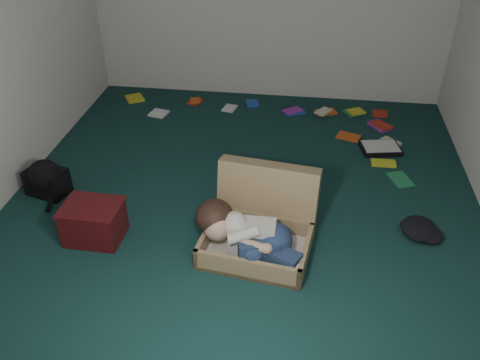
# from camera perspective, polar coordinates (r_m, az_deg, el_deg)

# --- Properties ---
(floor) EXTENTS (4.50, 4.50, 0.00)m
(floor) POSITION_cam_1_polar(r_m,az_deg,el_deg) (4.32, 0.27, -2.75)
(floor) COLOR #113230
(floor) RESTS_ON ground
(wall_front) EXTENTS (4.50, 0.00, 4.50)m
(wall_front) POSITION_cam_1_polar(r_m,az_deg,el_deg) (1.81, -9.31, -11.99)
(wall_front) COLOR white
(wall_front) RESTS_ON ground
(suitcase) EXTENTS (0.88, 0.86, 0.57)m
(suitcase) POSITION_cam_1_polar(r_m,az_deg,el_deg) (3.84, 2.37, -4.96)
(suitcase) COLOR #987C53
(suitcase) RESTS_ON floor
(person) EXTENTS (0.82, 0.49, 0.35)m
(person) POSITION_cam_1_polar(r_m,az_deg,el_deg) (3.68, 0.84, -6.11)
(person) COLOR beige
(person) RESTS_ON suitcase
(maroon_bin) EXTENTS (0.45, 0.36, 0.30)m
(maroon_bin) POSITION_cam_1_polar(r_m,az_deg,el_deg) (4.05, -16.10, -4.55)
(maroon_bin) COLOR #430D10
(maroon_bin) RESTS_ON floor
(backpack) EXTENTS (0.49, 0.43, 0.25)m
(backpack) POSITION_cam_1_polar(r_m,az_deg,el_deg) (4.70, -20.85, -0.09)
(backpack) COLOR black
(backpack) RESTS_ON floor
(clothing_pile) EXTENTS (0.45, 0.39, 0.13)m
(clothing_pile) POSITION_cam_1_polar(r_m,az_deg,el_deg) (4.24, 18.84, -4.67)
(clothing_pile) COLOR black
(clothing_pile) RESTS_ON floor
(paper_tray) EXTENTS (0.43, 0.35, 0.05)m
(paper_tray) POSITION_cam_1_polar(r_m,az_deg,el_deg) (5.25, 15.48, 3.48)
(paper_tray) COLOR black
(paper_tray) RESTS_ON floor
(book_scatter) EXTENTS (3.14, 1.63, 0.02)m
(book_scatter) POSITION_cam_1_polar(r_m,az_deg,el_deg) (5.64, 6.44, 6.56)
(book_scatter) COLOR yellow
(book_scatter) RESTS_ON floor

